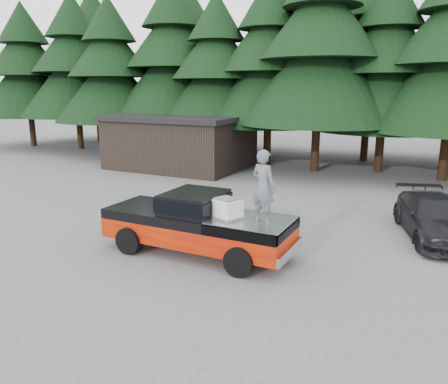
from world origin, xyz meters
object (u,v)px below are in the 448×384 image
at_px(man_on_bed, 263,187).
at_px(utility_building, 181,141).
at_px(air_compressor, 227,209).
at_px(pickup_truck, 198,232).
at_px(parked_car, 435,217).

relative_size(man_on_bed, utility_building, 0.24).
xyz_separation_m(air_compressor, utility_building, (-9.53, 12.69, 0.07)).
bearing_deg(air_compressor, man_on_bed, 24.10).
bearing_deg(pickup_truck, air_compressor, -10.32).
xyz_separation_m(air_compressor, man_on_bed, (1.09, 0.06, 0.76)).
xyz_separation_m(man_on_bed, parked_car, (4.28, 4.99, -1.64)).
bearing_deg(man_on_bed, parked_car, -113.16).
bearing_deg(man_on_bed, air_compressor, 20.53).
distance_m(pickup_truck, utility_building, 15.11).
distance_m(pickup_truck, man_on_bed, 2.76).
height_order(air_compressor, parked_car, air_compressor).
height_order(pickup_truck, man_on_bed, man_on_bed).
height_order(air_compressor, utility_building, utility_building).
distance_m(pickup_truck, air_compressor, 1.44).
relative_size(parked_car, utility_building, 0.58).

